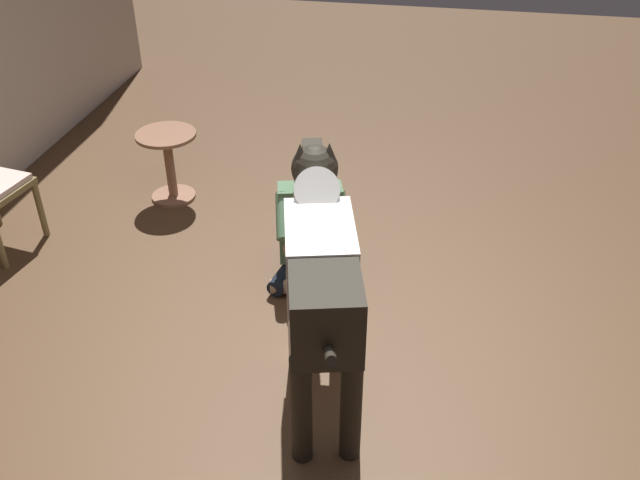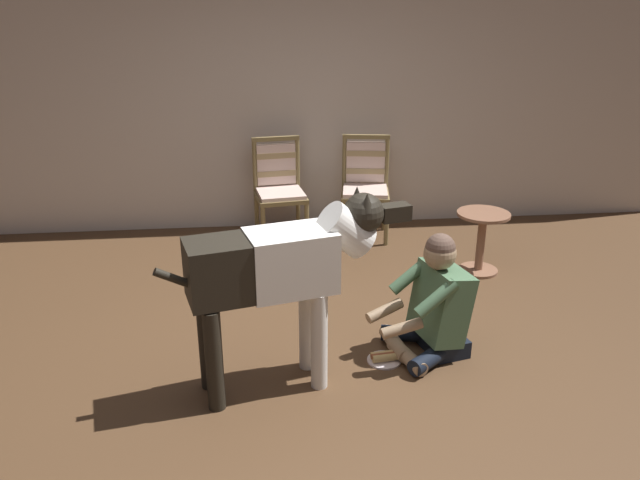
% 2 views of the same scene
% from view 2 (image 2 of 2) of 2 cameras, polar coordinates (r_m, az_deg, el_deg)
% --- Properties ---
extents(ground_plane, '(14.38, 14.38, 0.00)m').
position_cam_2_polar(ground_plane, '(4.02, 0.77, -12.25)').
color(ground_plane, '#513722').
extents(back_wall, '(8.31, 0.10, 2.60)m').
position_cam_2_polar(back_wall, '(6.26, -2.33, 12.91)').
color(back_wall, beige).
rests_on(back_wall, ground).
extents(dining_chair_left_of_pair, '(0.52, 0.52, 0.98)m').
position_cam_2_polar(dining_chair_left_of_pair, '(6.02, -3.81, 5.14)').
color(dining_chair_left_of_pair, olive).
rests_on(dining_chair_left_of_pair, ground).
extents(dining_chair_right_of_pair, '(0.53, 0.53, 0.98)m').
position_cam_2_polar(dining_chair_right_of_pair, '(6.10, 4.18, 5.37)').
color(dining_chair_right_of_pair, olive).
rests_on(dining_chair_right_of_pair, ground).
extents(person_sitting_on_floor, '(0.69, 0.58, 0.84)m').
position_cam_2_polar(person_sitting_on_floor, '(4.14, 10.41, -5.94)').
color(person_sitting_on_floor, black).
rests_on(person_sitting_on_floor, ground).
extents(large_dog, '(1.49, 0.53, 1.19)m').
position_cam_2_polar(large_dog, '(3.58, -3.56, -2.60)').
color(large_dog, silver).
rests_on(large_dog, ground).
extents(hot_dog_on_plate, '(0.22, 0.22, 0.06)m').
position_cam_2_polar(hot_dog_on_plate, '(4.15, 5.92, -10.69)').
color(hot_dog_on_plate, silver).
rests_on(hot_dog_on_plate, ground).
extents(round_side_table, '(0.44, 0.44, 0.54)m').
position_cam_2_polar(round_side_table, '(5.45, 14.61, 0.30)').
color(round_side_table, '#895D45').
rests_on(round_side_table, ground).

